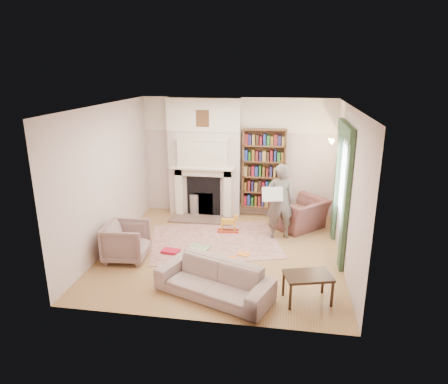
% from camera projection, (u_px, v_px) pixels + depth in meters
% --- Properties ---
extents(floor, '(4.50, 4.50, 0.00)m').
position_uv_depth(floor, '(222.00, 252.00, 7.80)').
color(floor, olive).
rests_on(floor, ground).
extents(ceiling, '(4.50, 4.50, 0.00)m').
position_uv_depth(ceiling, '(222.00, 106.00, 6.96)').
color(ceiling, white).
rests_on(ceiling, wall_back).
extents(wall_back, '(4.50, 0.00, 4.50)m').
position_uv_depth(wall_back, '(237.00, 157.00, 9.50)').
color(wall_back, beige).
rests_on(wall_back, floor).
extents(wall_front, '(4.50, 0.00, 4.50)m').
position_uv_depth(wall_front, '(194.00, 230.00, 5.26)').
color(wall_front, beige).
rests_on(wall_front, floor).
extents(wall_left, '(0.00, 4.50, 4.50)m').
position_uv_depth(wall_left, '(107.00, 178.00, 7.72)').
color(wall_left, beige).
rests_on(wall_left, floor).
extents(wall_right, '(0.00, 4.50, 4.50)m').
position_uv_depth(wall_right, '(347.00, 189.00, 7.04)').
color(wall_right, beige).
rests_on(wall_right, floor).
extents(fireplace, '(1.70, 0.58, 2.80)m').
position_uv_depth(fireplace, '(205.00, 159.00, 9.43)').
color(fireplace, beige).
rests_on(fireplace, floor).
extents(bookcase, '(1.00, 0.24, 1.85)m').
position_uv_depth(bookcase, '(264.00, 169.00, 9.35)').
color(bookcase, brown).
rests_on(bookcase, floor).
extents(window, '(0.02, 0.90, 1.30)m').
position_uv_depth(window, '(344.00, 180.00, 7.41)').
color(window, silver).
rests_on(window, wall_right).
extents(curtain_left, '(0.07, 0.32, 2.40)m').
position_uv_depth(curtain_left, '(346.00, 205.00, 6.83)').
color(curtain_left, '#2B432B').
rests_on(curtain_left, floor).
extents(curtain_right, '(0.07, 0.32, 2.40)m').
position_uv_depth(curtain_right, '(337.00, 182.00, 8.15)').
color(curtain_right, '#2B432B').
rests_on(curtain_right, floor).
extents(pelmet, '(0.09, 1.70, 0.24)m').
position_uv_depth(pelmet, '(346.00, 130.00, 7.14)').
color(pelmet, '#2B432B').
rests_on(pelmet, wall_right).
extents(wall_sconce, '(0.20, 0.24, 0.24)m').
position_uv_depth(wall_sconce, '(329.00, 145.00, 8.34)').
color(wall_sconce, gold).
rests_on(wall_sconce, wall_right).
extents(rug, '(3.03, 2.62, 0.01)m').
position_uv_depth(rug, '(214.00, 241.00, 8.28)').
color(rug, '#BDA78F').
rests_on(rug, floor).
extents(armchair_reading, '(1.39, 1.39, 0.68)m').
position_uv_depth(armchair_reading, '(300.00, 214.00, 8.86)').
color(armchair_reading, '#532C2C').
rests_on(armchair_reading, floor).
extents(armchair_left, '(0.84, 0.82, 0.70)m').
position_uv_depth(armchair_left, '(126.00, 241.00, 7.42)').
color(armchair_left, gray).
rests_on(armchair_left, floor).
extents(sofa, '(1.98, 1.35, 0.54)m').
position_uv_depth(sofa, '(214.00, 280.00, 6.23)').
color(sofa, '#BDAF9C').
rests_on(sofa, floor).
extents(man_reading, '(0.66, 0.51, 1.61)m').
position_uv_depth(man_reading, '(280.00, 201.00, 8.23)').
color(man_reading, '#5B5048').
rests_on(man_reading, floor).
extents(newspaper, '(0.44, 0.21, 0.28)m').
position_uv_depth(newspaper, '(272.00, 194.00, 8.00)').
color(newspaper, silver).
rests_on(newspaper, man_reading).
extents(coffee_table, '(0.80, 0.62, 0.45)m').
position_uv_depth(coffee_table, '(307.00, 288.00, 6.09)').
color(coffee_table, black).
rests_on(coffee_table, floor).
extents(paraffin_heater, '(0.26, 0.26, 0.55)m').
position_uv_depth(paraffin_heater, '(195.00, 205.00, 9.65)').
color(paraffin_heater, '#A3A6AB').
rests_on(paraffin_heater, floor).
extents(rocking_horse, '(0.48, 0.21, 0.41)m').
position_uv_depth(rocking_horse, '(228.00, 223.00, 8.67)').
color(rocking_horse, gold).
rests_on(rocking_horse, rug).
extents(board_game, '(0.48, 0.48, 0.03)m').
position_uv_depth(board_game, '(198.00, 249.00, 7.85)').
color(board_game, '#DDE751').
rests_on(board_game, rug).
extents(game_box_lid, '(0.35, 0.26, 0.05)m').
position_uv_depth(game_box_lid, '(171.00, 251.00, 7.74)').
color(game_box_lid, '#B2142B').
rests_on(game_box_lid, rug).
extents(comic_annuals, '(0.61, 0.87, 0.02)m').
position_uv_depth(comic_annuals, '(234.00, 261.00, 7.38)').
color(comic_annuals, red).
rests_on(comic_annuals, rug).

